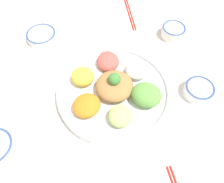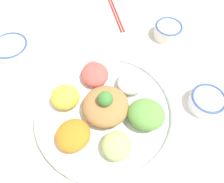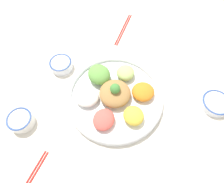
% 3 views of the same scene
% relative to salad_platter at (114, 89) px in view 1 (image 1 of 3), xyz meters
% --- Properties ---
extents(ground_plane, '(2.40, 2.40, 0.00)m').
position_rel_salad_platter_xyz_m(ground_plane, '(-0.00, -0.02, -0.03)').
color(ground_plane, silver).
extents(salad_platter, '(0.39, 0.39, 0.11)m').
position_rel_salad_platter_xyz_m(salad_platter, '(0.00, 0.00, 0.00)').
color(salad_platter, white).
rests_on(salad_platter, ground_plane).
extents(sauce_bowl_red, '(0.10, 0.10, 0.04)m').
position_rel_salad_platter_xyz_m(sauce_bowl_red, '(-0.25, -0.15, -0.00)').
color(sauce_bowl_red, white).
rests_on(sauce_bowl_red, ground_plane).
extents(rice_bowl_blue, '(0.09, 0.09, 0.05)m').
position_rel_salad_platter_xyz_m(rice_bowl_blue, '(-0.06, -0.37, -0.00)').
color(rice_bowl_blue, white).
rests_on(rice_bowl_blue, ground_plane).
extents(rice_bowl_plain, '(0.12, 0.12, 0.03)m').
position_rel_salad_platter_xyz_m(rice_bowl_plain, '(0.39, -0.07, -0.01)').
color(rice_bowl_plain, white).
rests_on(rice_bowl_plain, ground_plane).
extents(chopsticks_pair_far, '(0.16, 0.18, 0.01)m').
position_rel_salad_platter_xyz_m(chopsticks_pair_far, '(0.16, -0.40, -0.02)').
color(chopsticks_pair_far, red).
rests_on(chopsticks_pair_far, ground_plane).
extents(serving_spoon_main, '(0.14, 0.07, 0.01)m').
position_rel_salad_platter_xyz_m(serving_spoon_main, '(-0.13, 0.25, -0.02)').
color(serving_spoon_main, silver).
rests_on(serving_spoon_main, ground_plane).
extents(serving_spoon_extra, '(0.12, 0.09, 0.01)m').
position_rel_salad_platter_xyz_m(serving_spoon_extra, '(0.06, 0.37, -0.02)').
color(serving_spoon_extra, silver).
rests_on(serving_spoon_extra, ground_plane).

